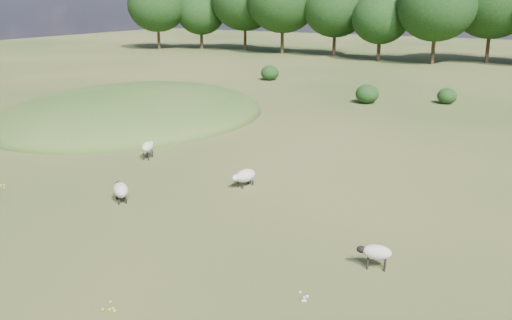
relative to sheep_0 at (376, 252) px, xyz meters
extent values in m
plane|color=#2A4716|center=(-9.16, 21.34, -0.53)|extent=(160.00, 160.00, 0.00)
ellipsoid|color=#33561E|center=(-21.16, 13.34, -0.53)|extent=(16.00, 20.00, 4.00)
cylinder|color=black|center=(-52.12, 53.90, 1.36)|extent=(0.44, 0.44, 3.77)
ellipsoid|color=black|center=(-52.12, 53.90, 5.97)|extent=(8.81, 8.81, 7.93)
cylinder|color=black|center=(-46.78, 57.56, 1.03)|extent=(0.44, 0.44, 3.12)
ellipsoid|color=black|center=(-46.78, 57.56, 4.85)|extent=(7.28, 7.28, 6.55)
cylinder|color=black|center=(-39.70, 58.68, 1.58)|extent=(0.44, 0.44, 4.21)
ellipsoid|color=black|center=(-39.70, 58.68, 6.73)|extent=(9.83, 9.83, 8.84)
cylinder|color=black|center=(-32.59, 56.88, 1.56)|extent=(0.44, 0.44, 4.18)
ellipsoid|color=black|center=(-32.59, 56.88, 6.67)|extent=(9.75, 9.75, 8.78)
cylinder|color=black|center=(-25.09, 57.58, 1.28)|extent=(0.44, 0.44, 3.61)
ellipsoid|color=black|center=(-25.09, 57.58, 5.68)|extent=(8.41, 8.41, 7.57)
cylinder|color=black|center=(-17.97, 54.77, 0.98)|extent=(0.44, 0.44, 3.02)
ellipsoid|color=black|center=(-17.97, 54.77, 4.67)|extent=(7.04, 7.04, 6.34)
cylinder|color=black|center=(-11.24, 54.32, 1.42)|extent=(0.44, 0.44, 3.90)
ellipsoid|color=black|center=(-11.24, 54.32, 6.18)|extent=(9.09, 9.09, 8.18)
cylinder|color=black|center=(-5.91, 59.24, 1.58)|extent=(0.44, 0.44, 4.22)
ellipsoid|color=black|center=(-5.91, 59.24, 6.74)|extent=(9.85, 9.85, 8.86)
ellipsoid|color=black|center=(-9.35, 25.93, 0.18)|extent=(1.74, 1.74, 1.42)
ellipsoid|color=black|center=(-4.08, 28.71, 0.07)|extent=(1.45, 1.45, 1.18)
ellipsoid|color=black|center=(-21.55, 33.01, 0.18)|extent=(1.73, 1.73, 1.42)
ellipsoid|color=#C0B79F|center=(0.03, 0.01, 0.01)|extent=(0.94, 0.65, 0.44)
ellipsoid|color=black|center=(-0.42, -0.10, 0.04)|extent=(0.32, 0.27, 0.22)
cylinder|color=black|center=(-0.19, -0.16, -0.37)|extent=(0.06, 0.06, 0.31)
cylinder|color=black|center=(-0.24, 0.05, -0.37)|extent=(0.06, 0.06, 0.31)
cylinder|color=black|center=(0.30, -0.04, -0.37)|extent=(0.06, 0.06, 0.31)
cylinder|color=black|center=(0.25, 0.17, -0.37)|extent=(0.06, 0.06, 0.31)
ellipsoid|color=#C0B79F|center=(-13.67, 5.86, 0.08)|extent=(0.85, 1.10, 0.50)
ellipsoid|color=silver|center=(-13.86, 6.36, 0.12)|extent=(0.34, 0.38, 0.25)
cylinder|color=black|center=(-13.88, 6.08, -0.35)|extent=(0.07, 0.07, 0.36)
cylinder|color=black|center=(-13.66, 6.17, -0.35)|extent=(0.07, 0.07, 0.36)
cylinder|color=black|center=(-13.67, 5.55, -0.35)|extent=(0.07, 0.07, 0.36)
cylinder|color=black|center=(-13.45, 5.64, -0.35)|extent=(0.07, 0.07, 0.36)
ellipsoid|color=#C0B79F|center=(-10.55, 0.57, -0.05)|extent=(1.20, 1.12, 0.55)
ellipsoid|color=black|center=(-11.00, 0.94, -0.01)|extent=(0.44, 0.42, 0.28)
cylinder|color=black|center=(-10.88, 0.67, -0.43)|extent=(0.08, 0.08, 0.20)
cylinder|color=black|center=(-10.71, 0.88, -0.43)|extent=(0.08, 0.08, 0.20)
cylinder|color=black|center=(-10.39, 0.27, -0.43)|extent=(0.08, 0.08, 0.20)
cylinder|color=black|center=(-10.22, 0.48, -0.43)|extent=(0.08, 0.08, 0.20)
ellipsoid|color=#C0B79F|center=(-7.26, 4.62, -0.05)|extent=(0.80, 1.17, 0.55)
ellipsoid|color=silver|center=(-7.39, 4.05, -0.02)|extent=(0.33, 0.40, 0.27)
cylinder|color=black|center=(-7.20, 4.28, -0.43)|extent=(0.08, 0.08, 0.20)
cylinder|color=black|center=(-7.46, 4.34, -0.43)|extent=(0.08, 0.08, 0.20)
cylinder|color=black|center=(-7.06, 4.89, -0.43)|extent=(0.08, 0.08, 0.20)
cylinder|color=black|center=(-7.32, 4.95, -0.43)|extent=(0.08, 0.08, 0.20)
camera|label=1|loc=(4.60, -15.11, 7.28)|focal=40.00mm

